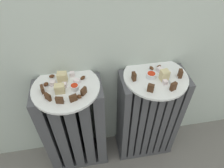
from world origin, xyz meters
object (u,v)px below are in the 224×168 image
(jam_bowl_left, at_px, (75,87))
(radiator_right, at_px, (147,118))
(radiator_left, at_px, (75,128))
(jam_bowl_right, at_px, (151,75))
(plate_right, at_px, (156,77))
(fork, at_px, (167,78))
(plate_left, at_px, (66,87))

(jam_bowl_left, bearing_deg, radiator_right, 3.64)
(radiator_right, xyz_separation_m, jam_bowl_left, (-0.38, -0.02, 0.34))
(radiator_left, bearing_deg, jam_bowl_right, -0.78)
(radiator_left, distance_m, jam_bowl_left, 0.34)
(plate_right, bearing_deg, fork, -28.54)
(radiator_left, xyz_separation_m, fork, (0.47, -0.02, 0.33))
(jam_bowl_left, bearing_deg, plate_left, 148.84)
(plate_right, distance_m, jam_bowl_right, 0.03)
(plate_left, height_order, fork, fork)
(radiator_right, xyz_separation_m, jam_bowl_right, (-0.03, -0.01, 0.34))
(jam_bowl_left, height_order, fork, jam_bowl_left)
(radiator_left, xyz_separation_m, jam_bowl_right, (0.40, -0.01, 0.34))
(radiator_right, distance_m, jam_bowl_left, 0.51)
(radiator_left, distance_m, plate_right, 0.53)
(radiator_right, relative_size, plate_left, 2.01)
(plate_right, relative_size, jam_bowl_left, 8.12)
(jam_bowl_left, bearing_deg, jam_bowl_right, 3.04)
(radiator_left, height_order, jam_bowl_right, jam_bowl_right)
(radiator_right, bearing_deg, jam_bowl_left, -176.36)
(plate_right, relative_size, jam_bowl_right, 6.93)
(plate_left, distance_m, plate_right, 0.43)
(jam_bowl_right, bearing_deg, jam_bowl_left, -176.96)
(radiator_right, bearing_deg, plate_right, -116.57)
(plate_left, xyz_separation_m, plate_right, (0.43, 0.00, 0.00))
(plate_left, bearing_deg, radiator_left, 180.00)
(radiator_left, distance_m, radiator_right, 0.43)
(radiator_right, relative_size, fork, 5.87)
(fork, bearing_deg, jam_bowl_right, 164.89)
(radiator_right, relative_size, plate_right, 2.01)
(radiator_right, bearing_deg, fork, -28.54)
(plate_right, height_order, fork, fork)
(fork, bearing_deg, plate_left, 176.97)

